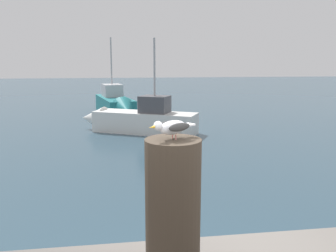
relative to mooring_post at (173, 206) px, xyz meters
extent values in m
cylinder|color=#382D23|center=(0.00, 0.00, 0.00)|extent=(0.41, 0.41, 1.01)
cylinder|color=#C66860|center=(0.00, 0.02, 0.52)|extent=(0.01, 0.01, 0.04)
cylinder|color=#C66860|center=(0.02, -0.01, 0.52)|extent=(0.01, 0.01, 0.04)
ellipsoid|color=silver|center=(0.00, 0.00, 0.59)|extent=(0.24, 0.19, 0.10)
sphere|color=silver|center=(-0.11, -0.07, 0.62)|extent=(0.06, 0.06, 0.06)
cone|color=gold|center=(-0.16, -0.10, 0.61)|extent=(0.05, 0.04, 0.02)
cube|color=silver|center=(0.12, 0.07, 0.60)|extent=(0.10, 0.10, 0.01)
ellipsoid|color=#343434|center=(-0.02, 0.05, 0.60)|extent=(0.18, 0.12, 0.06)
ellipsoid|color=#343434|center=(0.04, -0.04, 0.60)|extent=(0.18, 0.12, 0.06)
cube|color=silver|center=(0.70, 11.64, -1.39)|extent=(4.27, 2.96, 0.85)
cone|color=silver|center=(-1.43, 12.73, -1.35)|extent=(1.42, 1.42, 1.05)
cube|color=#47474C|center=(1.08, 11.44, -0.63)|extent=(1.39, 1.31, 0.67)
cylinder|color=#A5A5A8|center=(1.08, 11.44, 0.82)|extent=(0.08, 0.08, 2.24)
cube|color=#1E7075|center=(-0.55, 17.57, -1.39)|extent=(2.31, 4.79, 0.86)
cone|color=#1E7075|center=(-0.01, 14.98, -1.35)|extent=(1.49, 1.49, 1.26)
cube|color=#B2B2B7|center=(-0.67, 18.16, -0.61)|extent=(1.28, 1.59, 0.70)
cylinder|color=#A5A5A8|center=(-0.67, 18.16, 1.06)|extent=(0.08, 0.08, 2.63)
camera|label=1|loc=(-0.38, -2.41, 1.05)|focal=37.67mm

